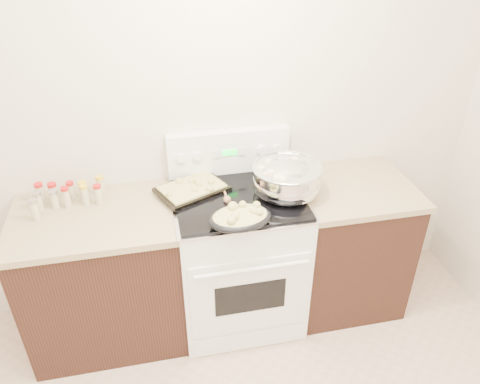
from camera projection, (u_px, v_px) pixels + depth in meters
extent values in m
cube|color=beige|center=(168.00, 113.00, 2.75)|extent=(4.00, 0.05, 2.70)
cube|color=black|center=(106.00, 279.00, 2.87)|extent=(0.90, 0.64, 0.88)
cube|color=brown|center=(93.00, 218.00, 2.62)|extent=(0.93, 0.67, 0.04)
cube|color=black|center=(344.00, 246.00, 3.14)|extent=(0.70, 0.64, 0.88)
cube|color=brown|center=(353.00, 188.00, 2.90)|extent=(0.73, 0.67, 0.04)
cube|color=white|center=(238.00, 259.00, 2.99)|extent=(0.76, 0.66, 0.92)
cube|color=white|center=(250.00, 297.00, 2.72)|extent=(0.70, 0.01, 0.55)
cube|color=black|center=(250.00, 298.00, 2.71)|extent=(0.42, 0.01, 0.22)
cylinder|color=white|center=(252.00, 269.00, 2.55)|extent=(0.65, 0.02, 0.02)
cube|color=white|center=(249.00, 340.00, 2.92)|extent=(0.70, 0.01, 0.14)
cube|color=silver|center=(238.00, 198.00, 2.74)|extent=(0.78, 0.68, 0.01)
cube|color=black|center=(238.00, 197.00, 2.74)|extent=(0.74, 0.64, 0.01)
cube|color=white|center=(228.00, 152.00, 2.91)|extent=(0.76, 0.07, 0.28)
cylinder|color=white|center=(181.00, 158.00, 2.81)|extent=(0.06, 0.02, 0.06)
cylinder|color=white|center=(197.00, 156.00, 2.82)|extent=(0.06, 0.02, 0.06)
cylinder|color=white|center=(262.00, 150.00, 2.89)|extent=(0.06, 0.02, 0.06)
cylinder|color=white|center=(277.00, 149.00, 2.91)|extent=(0.06, 0.02, 0.06)
cube|color=#19E533|center=(230.00, 153.00, 2.86)|extent=(0.09, 0.00, 0.04)
cube|color=silver|center=(217.00, 154.00, 2.85)|extent=(0.05, 0.00, 0.05)
cube|color=silver|center=(243.00, 152.00, 2.88)|extent=(0.05, 0.00, 0.05)
ellipsoid|color=silver|center=(286.00, 182.00, 2.72)|extent=(0.48, 0.48, 0.24)
cylinder|color=silver|center=(286.00, 192.00, 2.75)|extent=(0.22, 0.22, 0.01)
torus|color=silver|center=(287.00, 167.00, 2.66)|extent=(0.41, 0.41, 0.02)
cylinder|color=silver|center=(287.00, 178.00, 2.70)|extent=(0.38, 0.38, 0.13)
cylinder|color=brown|center=(287.00, 169.00, 2.67)|extent=(0.36, 0.36, 0.00)
cube|color=beige|center=(281.00, 163.00, 2.72)|extent=(0.04, 0.04, 0.02)
cube|color=beige|center=(294.00, 161.00, 2.74)|extent=(0.04, 0.04, 0.03)
cube|color=beige|center=(280.00, 165.00, 2.70)|extent=(0.04, 0.04, 0.03)
cube|color=beige|center=(294.00, 170.00, 2.65)|extent=(0.04, 0.04, 0.03)
cube|color=beige|center=(266.00, 175.00, 2.60)|extent=(0.03, 0.03, 0.02)
cube|color=beige|center=(277.00, 179.00, 2.56)|extent=(0.04, 0.04, 0.03)
cube|color=beige|center=(268.00, 162.00, 2.73)|extent=(0.04, 0.04, 0.03)
cube|color=beige|center=(261.00, 169.00, 2.66)|extent=(0.05, 0.05, 0.03)
cube|color=beige|center=(271.00, 173.00, 2.62)|extent=(0.05, 0.05, 0.03)
cube|color=beige|center=(283.00, 180.00, 2.55)|extent=(0.04, 0.04, 0.03)
ellipsoid|color=black|center=(240.00, 218.00, 2.47)|extent=(0.37, 0.27, 0.08)
ellipsoid|color=tan|center=(240.00, 216.00, 2.47)|extent=(0.33, 0.25, 0.06)
sphere|color=tan|center=(254.00, 211.00, 2.46)|extent=(0.05, 0.05, 0.05)
sphere|color=tan|center=(231.00, 221.00, 2.38)|extent=(0.04, 0.04, 0.04)
sphere|color=tan|center=(243.00, 204.00, 2.50)|extent=(0.04, 0.04, 0.04)
sphere|color=tan|center=(233.00, 207.00, 2.48)|extent=(0.06, 0.06, 0.06)
sphere|color=tan|center=(257.00, 205.00, 2.50)|extent=(0.04, 0.04, 0.04)
sphere|color=tan|center=(235.00, 216.00, 2.40)|extent=(0.04, 0.04, 0.04)
sphere|color=tan|center=(236.00, 214.00, 2.43)|extent=(0.04, 0.04, 0.04)
sphere|color=tan|center=(259.00, 212.00, 2.44)|extent=(0.04, 0.04, 0.04)
cube|color=black|center=(192.00, 189.00, 2.78)|extent=(0.47, 0.41, 0.02)
cube|color=tan|center=(192.00, 187.00, 2.77)|extent=(0.42, 0.36, 0.02)
sphere|color=tan|center=(170.00, 195.00, 2.68)|extent=(0.04, 0.04, 0.04)
sphere|color=tan|center=(197.00, 180.00, 2.82)|extent=(0.03, 0.03, 0.03)
sphere|color=tan|center=(194.00, 190.00, 2.73)|extent=(0.04, 0.04, 0.04)
sphere|color=tan|center=(211.00, 189.00, 2.73)|extent=(0.04, 0.04, 0.04)
sphere|color=tan|center=(192.00, 181.00, 2.81)|extent=(0.04, 0.04, 0.04)
sphere|color=tan|center=(179.00, 181.00, 2.80)|extent=(0.04, 0.04, 0.04)
sphere|color=tan|center=(198.00, 182.00, 2.80)|extent=(0.05, 0.05, 0.05)
sphere|color=tan|center=(208.00, 189.00, 2.73)|extent=(0.04, 0.04, 0.04)
sphere|color=tan|center=(199.00, 184.00, 2.78)|extent=(0.04, 0.04, 0.04)
sphere|color=tan|center=(211.00, 182.00, 2.79)|extent=(0.04, 0.04, 0.04)
cylinder|color=#AC734E|center=(224.00, 190.00, 2.77)|extent=(0.02, 0.26, 0.01)
sphere|color=#AC734E|center=(227.00, 200.00, 2.68)|extent=(0.04, 0.04, 0.04)
sphere|color=#83BAC3|center=(300.00, 197.00, 2.67)|extent=(0.08, 0.08, 0.08)
cylinder|color=#83BAC3|center=(309.00, 185.00, 2.73)|extent=(0.20, 0.19, 0.07)
cylinder|color=#BFB28C|center=(41.00, 194.00, 2.70)|extent=(0.05, 0.05, 0.11)
cylinder|color=#B21414|center=(38.00, 185.00, 2.66)|extent=(0.05, 0.05, 0.02)
cylinder|color=#BFB28C|center=(54.00, 194.00, 2.70)|extent=(0.05, 0.05, 0.10)
cylinder|color=#B21414|center=(52.00, 185.00, 2.67)|extent=(0.05, 0.05, 0.02)
cylinder|color=#BFB28C|center=(71.00, 191.00, 2.74)|extent=(0.04, 0.04, 0.09)
cylinder|color=#B21414|center=(69.00, 183.00, 2.71)|extent=(0.04, 0.04, 0.02)
cylinder|color=#BFB28C|center=(84.00, 191.00, 2.73)|extent=(0.05, 0.05, 0.09)
cylinder|color=gold|center=(82.00, 183.00, 2.70)|extent=(0.05, 0.05, 0.02)
cylinder|color=#BFB28C|center=(101.00, 187.00, 2.76)|extent=(0.04, 0.04, 0.11)
cylinder|color=gold|center=(99.00, 178.00, 2.72)|extent=(0.05, 0.05, 0.02)
cylinder|color=#BFB28C|center=(39.00, 202.00, 2.63)|extent=(0.05, 0.05, 0.10)
cylinder|color=#B2B2B7|center=(36.00, 194.00, 2.60)|extent=(0.05, 0.05, 0.02)
cylinder|color=#BFB28C|center=(55.00, 201.00, 2.65)|extent=(0.05, 0.05, 0.10)
cylinder|color=#B2B2B7|center=(53.00, 192.00, 2.62)|extent=(0.05, 0.05, 0.02)
cylinder|color=#BFB28C|center=(67.00, 199.00, 2.65)|extent=(0.04, 0.04, 0.11)
cylinder|color=#B21414|center=(64.00, 189.00, 2.61)|extent=(0.04, 0.04, 0.02)
cylinder|color=#BFB28C|center=(85.00, 196.00, 2.67)|extent=(0.04, 0.04, 0.11)
cylinder|color=gold|center=(83.00, 187.00, 2.64)|extent=(0.04, 0.04, 0.02)
cylinder|color=#BFB28C|center=(99.00, 196.00, 2.67)|extent=(0.04, 0.04, 0.11)
cylinder|color=#B21414|center=(97.00, 186.00, 2.64)|extent=(0.04, 0.04, 0.02)
cylinder|color=#BFB28C|center=(35.00, 211.00, 2.54)|extent=(0.04, 0.04, 0.11)
cylinder|color=#B2B2B7|center=(32.00, 201.00, 2.50)|extent=(0.04, 0.04, 0.02)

